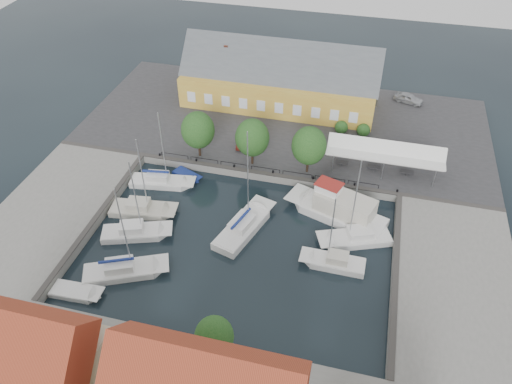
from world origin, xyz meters
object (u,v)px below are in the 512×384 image
car_silver (409,98)px  launch_sw (76,293)px  west_boat_a (161,183)px  car_red (245,139)px  west_boat_d (124,271)px  west_boat_b (142,210)px  center_sailboat (244,227)px  launch_nw (187,176)px  warehouse (276,80)px  east_boat_b (334,263)px  tent_canopy (385,153)px  west_boat_c (136,233)px  east_boat_a (356,239)px  trawler (339,210)px

car_silver → launch_sw: (-30.37, -44.29, -1.65)m
car_silver → west_boat_a: west_boat_a is taller
car_red → west_boat_d: west_boat_d is taller
car_silver → west_boat_b: (-29.10, -31.72, -1.48)m
center_sailboat → car_red: bearing=104.7°
car_silver → west_boat_b: west_boat_b is taller
car_silver → center_sailboat: size_ratio=0.34×
west_boat_b → launch_nw: 7.99m
car_red → center_sailboat: bearing=-76.1°
warehouse → center_sailboat: bearing=-84.8°
center_sailboat → east_boat_b: 10.70m
launch_nw → east_boat_b: bearing=-27.3°
tent_canopy → west_boat_b: size_ratio=1.31×
tent_canopy → center_sailboat: 19.78m
center_sailboat → west_boat_d: bearing=-138.0°
west_boat_b → west_boat_c: bearing=-76.8°
west_boat_a → launch_nw: 3.35m
center_sailboat → launch_sw: bearing=-136.8°
center_sailboat → west_boat_a: size_ratio=1.20×
west_boat_d → launch_sw: (-3.36, -3.57, -0.18)m
car_silver → car_red: size_ratio=1.03×
warehouse → car_silver: bearing=12.6°
car_red → warehouse: bearing=82.4°
east_boat_a → launch_sw: east_boat_a is taller
east_boat_a → east_boat_b: 4.48m
west_boat_c → launch_nw: size_ratio=2.51×
warehouse → launch_sw: bearing=-105.3°
car_red → launch_nw: (-5.56, -7.48, -1.61)m
east_boat_a → west_boat_c: east_boat_a is taller
tent_canopy → launch_nw: 24.62m
west_boat_a → west_boat_c: 9.02m
center_sailboat → west_boat_a: bearing=156.3°
center_sailboat → launch_nw: center_sailboat is taller
warehouse → car_red: warehouse is taller
west_boat_b → tent_canopy: bearing=27.2°
warehouse → west_boat_a: bearing=-113.4°
west_boat_d → west_boat_c: bearing=103.0°
trawler → launch_nw: trawler is taller
tent_canopy → west_boat_a: bearing=-162.6°
launch_sw → warehouse: bearing=74.7°
car_silver → car_red: 26.75m
west_boat_b → car_red: bearing=61.3°
warehouse → trawler: 26.03m
trawler → east_boat_b: (0.45, -7.42, -0.76)m
west_boat_a → launch_nw: size_ratio=2.57×
west_boat_c → west_boat_d: size_ratio=0.92×
trawler → east_boat_b: 7.48m
trawler → west_boat_c: bearing=-158.4°
center_sailboat → launch_nw: (-9.50, 7.49, -0.27)m
trawler → west_boat_b: 22.55m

